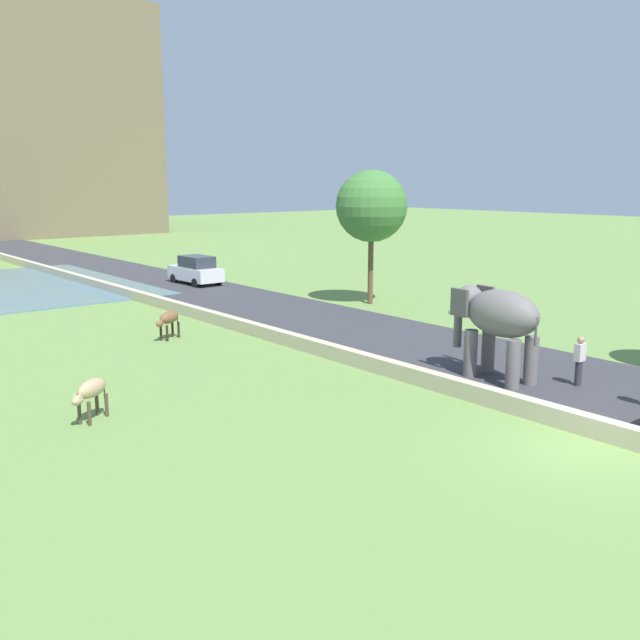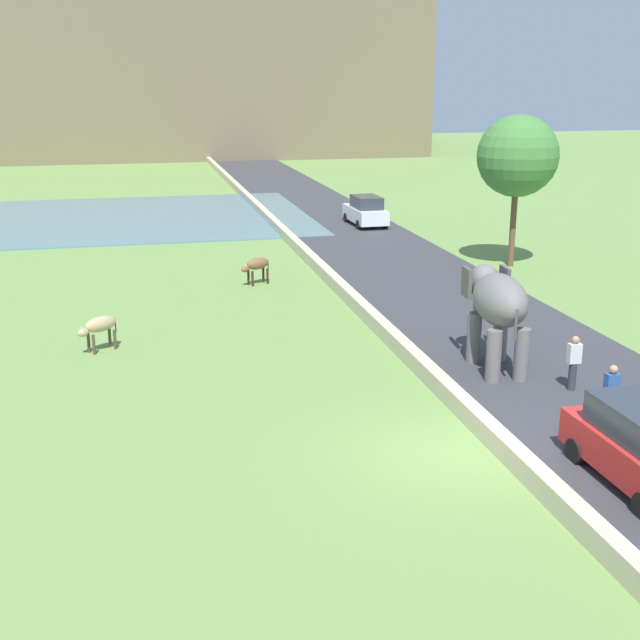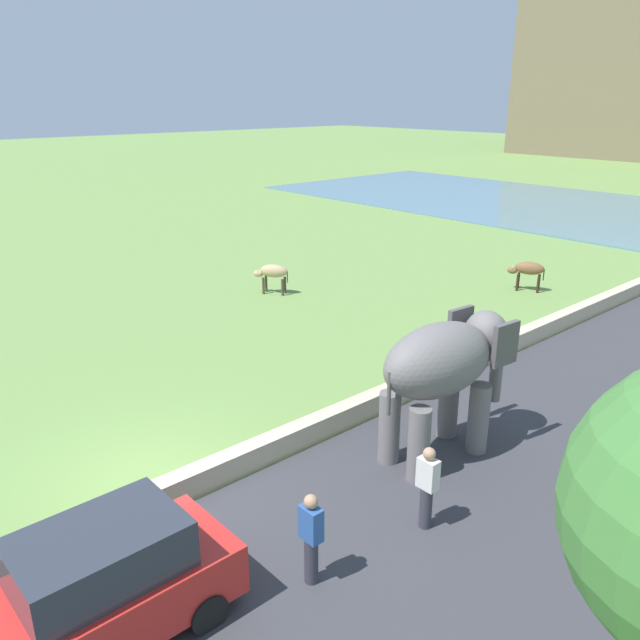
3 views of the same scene
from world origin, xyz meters
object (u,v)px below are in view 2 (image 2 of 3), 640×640
(car_white, at_px, (366,211))
(cow_brown, at_px, (257,265))
(elephant, at_px, (497,304))
(person_trailing, at_px, (611,394))
(cow_tan, at_px, (99,326))
(person_beside_elephant, at_px, (574,362))

(car_white, bearing_deg, cow_brown, -123.60)
(elephant, xyz_separation_m, person_trailing, (1.07, -4.53, -1.16))
(cow_tan, bearing_deg, person_beside_elephant, -27.00)
(elephant, xyz_separation_m, car_white, (3.13, 24.82, -1.14))
(person_trailing, relative_size, car_white, 0.40)
(person_trailing, xyz_separation_m, car_white, (2.07, 29.35, 0.03))
(person_trailing, height_order, cow_tan, person_trailing)
(person_trailing, height_order, cow_brown, person_trailing)
(person_trailing, distance_m, cow_tan, 15.50)
(cow_brown, bearing_deg, car_white, 56.40)
(car_white, relative_size, cow_brown, 2.90)
(person_beside_elephant, height_order, cow_tan, person_beside_elephant)
(cow_brown, relative_size, cow_tan, 1.03)
(elephant, bearing_deg, person_beside_elephant, -57.50)
(elephant, height_order, car_white, elephant)
(elephant, relative_size, person_trailing, 2.16)
(car_white, relative_size, cow_tan, 3.00)
(car_white, bearing_deg, person_beside_elephant, -93.72)
(person_trailing, bearing_deg, cow_tan, 144.65)
(person_beside_elephant, distance_m, cow_tan, 14.54)
(elephant, xyz_separation_m, cow_brown, (-5.33, 12.09, -1.20))
(elephant, bearing_deg, person_trailing, -76.76)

